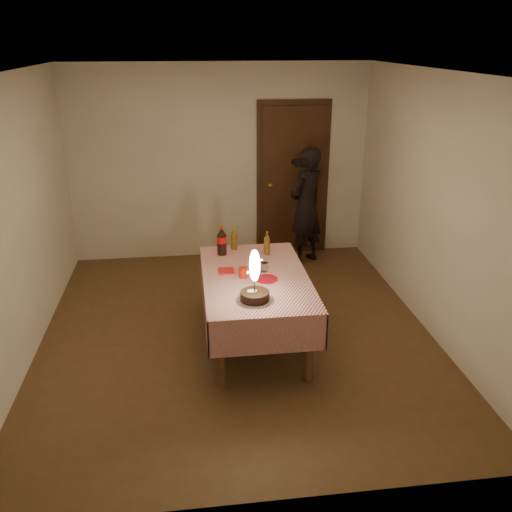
# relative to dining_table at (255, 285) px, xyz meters

# --- Properties ---
(ground) EXTENTS (4.00, 4.50, 0.01)m
(ground) POSITION_rel_dining_table_xyz_m (-0.17, 0.18, -0.62)
(ground) COLOR brown
(ground) RESTS_ON ground
(room_shell) EXTENTS (4.04, 4.54, 2.62)m
(room_shell) POSITION_rel_dining_table_xyz_m (-0.14, 0.26, 1.03)
(room_shell) COLOR silver
(room_shell) RESTS_ON ground
(dining_table) EXTENTS (1.02, 1.72, 0.72)m
(dining_table) POSITION_rel_dining_table_xyz_m (0.00, 0.00, 0.00)
(dining_table) COLOR brown
(dining_table) RESTS_ON ground
(birthday_cake) EXTENTS (0.32, 0.32, 0.48)m
(birthday_cake) POSITION_rel_dining_table_xyz_m (-0.07, -0.52, 0.22)
(birthday_cake) COLOR white
(birthday_cake) RESTS_ON dining_table
(red_plate) EXTENTS (0.22, 0.22, 0.01)m
(red_plate) POSITION_rel_dining_table_xyz_m (0.09, -0.10, 0.10)
(red_plate) COLOR #B80C1F
(red_plate) RESTS_ON dining_table
(red_cup) EXTENTS (0.08, 0.08, 0.10)m
(red_cup) POSITION_rel_dining_table_xyz_m (-0.12, -0.02, 0.15)
(red_cup) COLOR #B41E0C
(red_cup) RESTS_ON dining_table
(clear_cup) EXTENTS (0.07, 0.07, 0.09)m
(clear_cup) POSITION_rel_dining_table_xyz_m (0.10, 0.10, 0.14)
(clear_cup) COLOR white
(clear_cup) RESTS_ON dining_table
(napkin_stack) EXTENTS (0.15, 0.15, 0.02)m
(napkin_stack) POSITION_rel_dining_table_xyz_m (-0.27, 0.13, 0.11)
(napkin_stack) COLOR #AE1613
(napkin_stack) RESTS_ON dining_table
(cola_bottle) EXTENTS (0.10, 0.10, 0.32)m
(cola_bottle) POSITION_rel_dining_table_xyz_m (-0.28, 0.60, 0.25)
(cola_bottle) COLOR black
(cola_bottle) RESTS_ON dining_table
(amber_bottle_left) EXTENTS (0.06, 0.06, 0.25)m
(amber_bottle_left) POSITION_rel_dining_table_xyz_m (-0.14, 0.73, 0.22)
(amber_bottle_left) COLOR #5B410F
(amber_bottle_left) RESTS_ON dining_table
(amber_bottle_right) EXTENTS (0.06, 0.06, 0.25)m
(amber_bottle_right) POSITION_rel_dining_table_xyz_m (0.20, 0.55, 0.22)
(amber_bottle_right) COLOR #5B410F
(amber_bottle_right) RESTS_ON dining_table
(photographer) EXTENTS (0.69, 0.65, 1.58)m
(photographer) POSITION_rel_dining_table_xyz_m (0.94, 2.00, 0.17)
(photographer) COLOR black
(photographer) RESTS_ON ground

